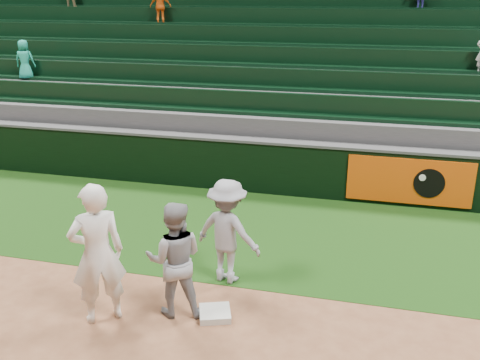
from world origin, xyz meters
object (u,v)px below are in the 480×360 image
Objects in this scene: first_base at (215,313)px; base_coach at (228,231)px; first_baseman at (97,254)px; baserunner at (175,259)px.

base_coach is at bearing 95.18° from first_base.
first_baseman reaches higher than baserunner.
baserunner reaches higher than first_base.
first_baseman is at bearing -164.26° from first_base.
baserunner is 1.17m from base_coach.
base_coach reaches higher than first_base.
baserunner is at bearing -178.21° from first_base.
first_baseman is 1.21× the size of base_coach.
base_coach is at bearing -129.77° from baserunner.
base_coach is (-0.10, 1.05, 0.81)m from first_base.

